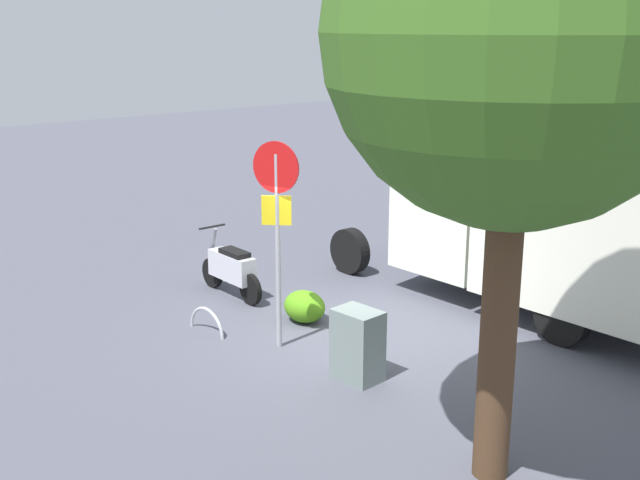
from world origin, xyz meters
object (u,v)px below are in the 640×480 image
object	(u,v)px
motorcycle	(232,269)
street_tree	(517,35)
utility_cabinet	(358,345)
bike_rack_hoop	(207,332)
box_truck_near	(573,225)
stop_sign	(277,213)

from	to	relation	value
motorcycle	street_tree	bearing A→B (deg)	170.94
utility_cabinet	motorcycle	bearing A→B (deg)	-8.66
utility_cabinet	bike_rack_hoop	world-z (taller)	utility_cabinet
box_truck_near	bike_rack_hoop	size ratio (longest dim) A/B	9.19
street_tree	utility_cabinet	world-z (taller)	street_tree
motorcycle	street_tree	distance (m)	8.00
motorcycle	bike_rack_hoop	bearing A→B (deg)	133.20
box_truck_near	street_tree	bearing A→B (deg)	113.69
motorcycle	stop_sign	world-z (taller)	stop_sign
utility_cabinet	bike_rack_hoop	size ratio (longest dim) A/B	1.19
stop_sign	utility_cabinet	size ratio (longest dim) A/B	3.13
stop_sign	street_tree	size ratio (longest dim) A/B	0.48
street_tree	bike_rack_hoop	xyz separation A→B (m)	(5.53, 0.18, -4.69)
stop_sign	box_truck_near	bearing A→B (deg)	-116.57
box_truck_near	stop_sign	size ratio (longest dim) A/B	2.47
box_truck_near	stop_sign	distance (m)	4.88
box_truck_near	bike_rack_hoop	bearing A→B (deg)	54.46
street_tree	utility_cabinet	xyz separation A→B (m)	(2.71, -0.51, -4.18)
utility_cabinet	bike_rack_hoop	bearing A→B (deg)	13.71
utility_cabinet	bike_rack_hoop	distance (m)	2.95
box_truck_near	utility_cabinet	size ratio (longest dim) A/B	7.72
bike_rack_hoop	motorcycle	bearing A→B (deg)	-47.19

